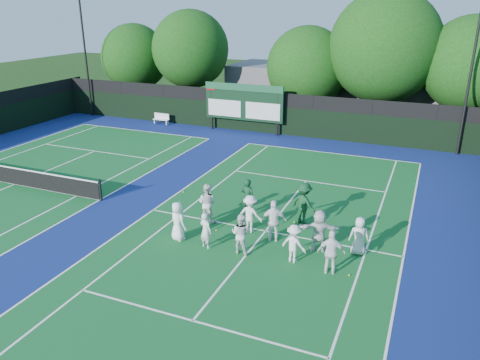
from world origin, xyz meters
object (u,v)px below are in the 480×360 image
at_px(coach_left, 248,197).
at_px(scoreboard, 244,103).
at_px(tennis_net, 13,176).
at_px(bench, 161,118).

bearing_deg(coach_left, scoreboard, -62.54).
bearing_deg(coach_left, tennis_net, 9.53).
bearing_deg(bench, tennis_net, -90.36).
height_order(tennis_net, bench, tennis_net).
relative_size(tennis_net, coach_left, 6.48).
bearing_deg(tennis_net, bench, 89.64).
xyz_separation_m(scoreboard, bench, (-6.90, -0.22, -1.73)).
distance_m(tennis_net, coach_left, 12.78).
bearing_deg(tennis_net, coach_left, 5.18).
distance_m(scoreboard, tennis_net, 16.26).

